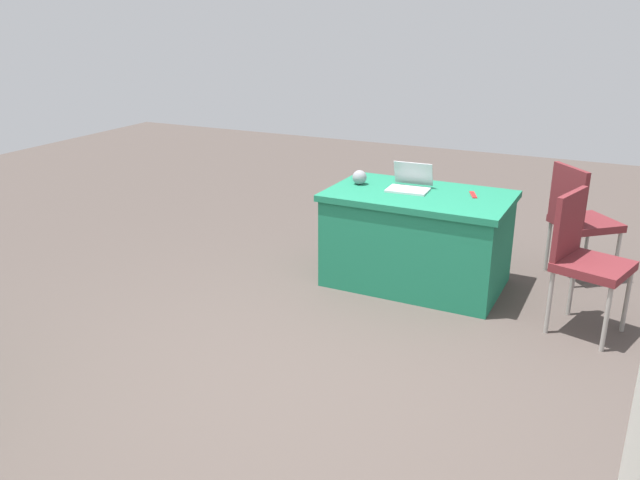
{
  "coord_description": "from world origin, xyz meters",
  "views": [
    {
      "loc": [
        -1.5,
        2.93,
        2.11
      ],
      "look_at": [
        -0.04,
        -0.12,
        0.9
      ],
      "focal_mm": 36.3,
      "sensor_mm": 36.0,
      "label": 1
    }
  ],
  "objects_px": {
    "chair_near_front": "(579,215)",
    "laptop_silver": "(409,185)",
    "yarn_ball": "(360,177)",
    "chair_tucked_left": "(584,254)",
    "scissors_red": "(473,195)",
    "table_foreground": "(417,239)"
  },
  "relations": [
    {
      "from": "chair_tucked_left",
      "to": "scissors_red",
      "type": "height_order",
      "value": "chair_tucked_left"
    },
    {
      "from": "laptop_silver",
      "to": "scissors_red",
      "type": "xyz_separation_m",
      "value": [
        -0.5,
        -0.05,
        -0.04
      ]
    },
    {
      "from": "table_foreground",
      "to": "laptop_silver",
      "type": "distance_m",
      "value": 0.43
    },
    {
      "from": "table_foreground",
      "to": "yarn_ball",
      "type": "bearing_deg",
      "value": -4.88
    },
    {
      "from": "chair_near_front",
      "to": "scissors_red",
      "type": "relative_size",
      "value": 5.26
    },
    {
      "from": "chair_tucked_left",
      "to": "scissors_red",
      "type": "distance_m",
      "value": 0.97
    },
    {
      "from": "table_foreground",
      "to": "chair_tucked_left",
      "type": "xyz_separation_m",
      "value": [
        -1.25,
        0.3,
        0.18
      ]
    },
    {
      "from": "table_foreground",
      "to": "chair_near_front",
      "type": "distance_m",
      "value": 1.34
    },
    {
      "from": "laptop_silver",
      "to": "yarn_ball",
      "type": "distance_m",
      "value": 0.42
    },
    {
      "from": "yarn_ball",
      "to": "laptop_silver",
      "type": "bearing_deg",
      "value": -177.58
    },
    {
      "from": "chair_tucked_left",
      "to": "chair_near_front",
      "type": "bearing_deg",
      "value": -156.62
    },
    {
      "from": "yarn_ball",
      "to": "scissors_red",
      "type": "distance_m",
      "value": 0.92
    },
    {
      "from": "chair_near_front",
      "to": "yarn_ball",
      "type": "bearing_deg",
      "value": -110.05
    },
    {
      "from": "chair_near_front",
      "to": "laptop_silver",
      "type": "height_order",
      "value": "laptop_silver"
    },
    {
      "from": "chair_near_front",
      "to": "yarn_ball",
      "type": "relative_size",
      "value": 8.12
    },
    {
      "from": "table_foreground",
      "to": "yarn_ball",
      "type": "xyz_separation_m",
      "value": [
        0.52,
        -0.04,
        0.44
      ]
    },
    {
      "from": "chair_near_front",
      "to": "yarn_ball",
      "type": "height_order",
      "value": "chair_near_front"
    },
    {
      "from": "chair_tucked_left",
      "to": "yarn_ball",
      "type": "relative_size",
      "value": 8.3
    },
    {
      "from": "chair_near_front",
      "to": "yarn_ball",
      "type": "xyz_separation_m",
      "value": [
        1.66,
        0.63,
        0.28
      ]
    },
    {
      "from": "chair_near_front",
      "to": "chair_tucked_left",
      "type": "height_order",
      "value": "chair_tucked_left"
    },
    {
      "from": "yarn_ball",
      "to": "chair_near_front",
      "type": "bearing_deg",
      "value": -159.17
    },
    {
      "from": "yarn_ball",
      "to": "scissors_red",
      "type": "relative_size",
      "value": 0.65
    }
  ]
}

